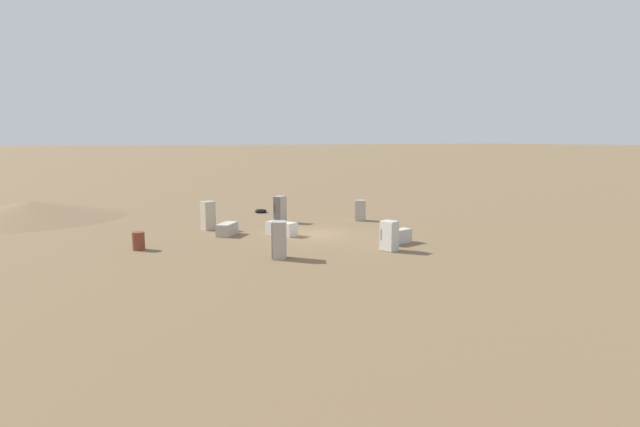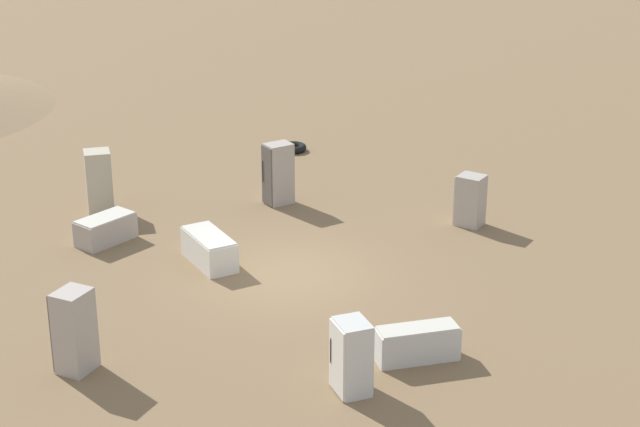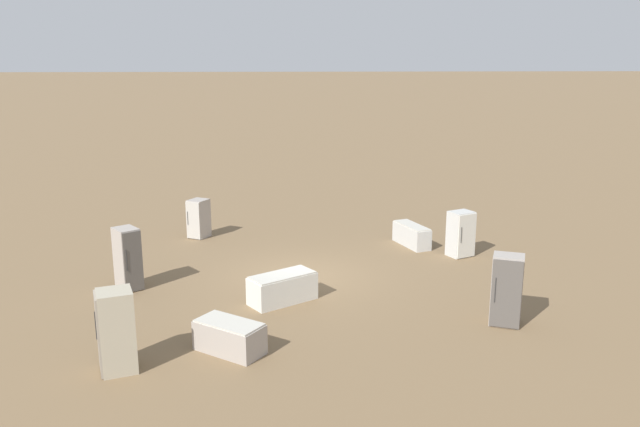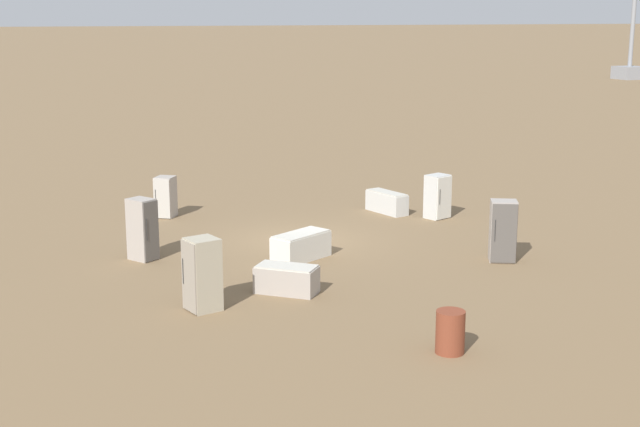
% 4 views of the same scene
% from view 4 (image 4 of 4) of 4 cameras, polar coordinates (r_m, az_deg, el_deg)
% --- Properties ---
extents(ground_plane, '(1000.00, 1000.00, 0.00)m').
position_cam_4_polar(ground_plane, '(28.00, -1.25, -1.77)').
color(ground_plane, brown).
extents(power_pylon_1, '(8.06, 2.76, 23.04)m').
position_cam_4_polar(power_pylon_1, '(103.68, 19.44, 12.07)').
color(power_pylon_1, gray).
rests_on(power_pylon_1, ground_plane).
extents(discarded_fridge_0, '(0.87, 0.93, 1.53)m').
position_cam_4_polar(discarded_fridge_0, '(31.25, 7.54, 1.08)').
color(discarded_fridge_0, silver).
rests_on(discarded_fridge_0, ground_plane).
extents(discarded_fridge_1, '(0.93, 0.90, 1.43)m').
position_cam_4_polar(discarded_fridge_1, '(31.63, -9.87, 1.05)').
color(discarded_fridge_1, '#A89E93').
rests_on(discarded_fridge_1, ground_plane).
extents(discarded_fridge_2, '(0.87, 0.90, 1.78)m').
position_cam_4_polar(discarded_fridge_2, '(21.52, -7.55, -3.89)').
color(discarded_fridge_2, '#B2A88E').
rests_on(discarded_fridge_2, ground_plane).
extents(discarded_fridge_3, '(0.96, 0.89, 1.80)m').
position_cam_4_polar(discarded_fridge_3, '(26.20, -11.29, -1.00)').
color(discarded_fridge_3, '#A89E93').
rests_on(discarded_fridge_3, ground_plane).
extents(discarded_fridge_4, '(0.90, 0.93, 1.78)m').
position_cam_4_polar(discarded_fridge_4, '(26.08, 11.63, -1.11)').
color(discarded_fridge_4, '#A89E93').
rests_on(discarded_fridge_4, ground_plane).
extents(discarded_fridge_5, '(1.58, 1.69, 0.72)m').
position_cam_4_polar(discarded_fridge_5, '(22.81, -2.15, -4.22)').
color(discarded_fridge_5, '#A89E93').
rests_on(discarded_fridge_5, ground_plane).
extents(discarded_fridge_6, '(1.83, 1.02, 0.76)m').
position_cam_4_polar(discarded_fridge_6, '(32.01, 4.30, 0.73)').
color(discarded_fridge_6, silver).
rests_on(discarded_fridge_6, ground_plane).
extents(discarded_fridge_7, '(1.58, 1.98, 0.79)m').
position_cam_4_polar(discarded_fridge_7, '(25.85, -1.23, -2.10)').
color(discarded_fridge_7, silver).
rests_on(discarded_fridge_7, ground_plane).
extents(rusty_barrel, '(0.62, 0.62, 0.92)m').
position_cam_4_polar(rusty_barrel, '(19.03, 8.34, -7.51)').
color(rusty_barrel, brown).
rests_on(rusty_barrel, ground_plane).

